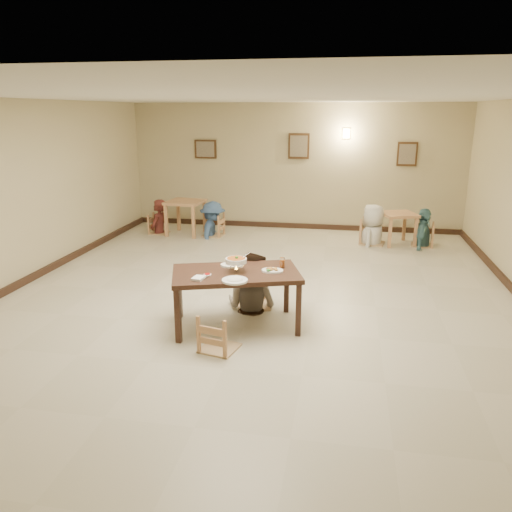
% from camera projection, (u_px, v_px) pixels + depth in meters
% --- Properties ---
extents(floor, '(10.00, 10.00, 0.00)m').
position_uv_depth(floor, '(258.00, 299.00, 7.73)').
color(floor, beige).
rests_on(floor, ground).
extents(ceiling, '(10.00, 10.00, 0.00)m').
position_uv_depth(ceiling, '(258.00, 96.00, 6.89)').
color(ceiling, silver).
rests_on(ceiling, wall_back).
extents(wall_back, '(10.00, 0.00, 10.00)m').
position_uv_depth(wall_back, '(294.00, 167.00, 12.04)').
color(wall_back, '#C3B58D').
rests_on(wall_back, floor).
extents(wall_front, '(10.00, 0.00, 10.00)m').
position_uv_depth(wall_front, '(89.00, 371.00, 2.59)').
color(wall_front, '#C3B58D').
rests_on(wall_front, floor).
extents(wall_left, '(0.00, 10.00, 10.00)m').
position_uv_depth(wall_left, '(13.00, 195.00, 8.00)').
color(wall_left, '#C3B58D').
rests_on(wall_left, floor).
extents(baseboard_back, '(8.00, 0.06, 0.12)m').
position_uv_depth(baseboard_back, '(293.00, 226.00, 12.41)').
color(baseboard_back, '#311E15').
rests_on(baseboard_back, floor).
extents(baseboard_left, '(0.06, 10.00, 0.12)m').
position_uv_depth(baseboard_left, '(26.00, 280.00, 8.40)').
color(baseboard_left, '#311E15').
rests_on(baseboard_left, floor).
extents(picture_a, '(0.55, 0.04, 0.45)m').
position_uv_depth(picture_a, '(205.00, 149.00, 12.26)').
color(picture_a, '#3C2514').
rests_on(picture_a, wall_back).
extents(picture_b, '(0.50, 0.04, 0.60)m').
position_uv_depth(picture_b, '(299.00, 146.00, 11.84)').
color(picture_b, '#3C2514').
rests_on(picture_b, wall_back).
extents(picture_c, '(0.45, 0.04, 0.55)m').
position_uv_depth(picture_c, '(407.00, 154.00, 11.45)').
color(picture_c, '#3C2514').
rests_on(picture_c, wall_back).
extents(wall_sconce, '(0.16, 0.05, 0.22)m').
position_uv_depth(wall_sconce, '(346.00, 134.00, 11.57)').
color(wall_sconce, '#FFD88C').
rests_on(wall_sconce, wall_back).
extents(main_table, '(1.85, 1.39, 0.77)m').
position_uv_depth(main_table, '(236.00, 277.00, 6.57)').
color(main_table, '#3C2319').
rests_on(main_table, floor).
extents(chair_far, '(0.46, 0.46, 0.98)m').
position_uv_depth(chair_far, '(253.00, 275.00, 7.31)').
color(chair_far, tan).
rests_on(chair_far, floor).
extents(chair_near, '(0.42, 0.42, 0.90)m').
position_uv_depth(chair_near, '(219.00, 315.00, 5.97)').
color(chair_near, tan).
rests_on(chair_near, floor).
extents(main_diner, '(0.99, 0.89, 1.70)m').
position_uv_depth(main_diner, '(251.00, 253.00, 7.14)').
color(main_diner, gray).
rests_on(main_diner, floor).
extents(curry_warmer, '(0.31, 0.28, 0.25)m').
position_uv_depth(curry_warmer, '(236.00, 261.00, 6.51)').
color(curry_warmer, silver).
rests_on(curry_warmer, main_table).
extents(rice_plate_far, '(0.32, 0.32, 0.07)m').
position_uv_depth(rice_plate_far, '(232.00, 265.00, 6.77)').
color(rice_plate_far, white).
rests_on(rice_plate_far, main_table).
extents(rice_plate_near, '(0.32, 0.32, 0.07)m').
position_uv_depth(rice_plate_near, '(235.00, 280.00, 6.17)').
color(rice_plate_near, white).
rests_on(rice_plate_near, main_table).
extents(fried_plate, '(0.29, 0.29, 0.06)m').
position_uv_depth(fried_plate, '(272.00, 270.00, 6.54)').
color(fried_plate, white).
rests_on(fried_plate, main_table).
extents(chili_dish, '(0.10, 0.10, 0.02)m').
position_uv_depth(chili_dish, '(207.00, 275.00, 6.39)').
color(chili_dish, white).
rests_on(chili_dish, main_table).
extents(napkin_cutlery, '(0.19, 0.27, 0.03)m').
position_uv_depth(napkin_cutlery, '(199.00, 278.00, 6.24)').
color(napkin_cutlery, white).
rests_on(napkin_cutlery, main_table).
extents(drink_glass, '(0.07, 0.07, 0.14)m').
position_uv_depth(drink_glass, '(282.00, 263.00, 6.70)').
color(drink_glass, white).
rests_on(drink_glass, main_table).
extents(bg_table_left, '(0.87, 0.87, 0.80)m').
position_uv_depth(bg_table_left, '(185.00, 207.00, 11.61)').
color(bg_table_left, tan).
rests_on(bg_table_left, floor).
extents(bg_table_right, '(0.88, 0.88, 0.69)m').
position_uv_depth(bg_table_right, '(398.00, 219.00, 10.77)').
color(bg_table_right, tan).
rests_on(bg_table_right, floor).
extents(bg_chair_ll, '(0.41, 0.41, 0.88)m').
position_uv_depth(bg_chair_ll, '(158.00, 215.00, 11.75)').
color(bg_chair_ll, tan).
rests_on(bg_chair_ll, floor).
extents(bg_chair_lr, '(0.46, 0.46, 0.97)m').
position_uv_depth(bg_chair_lr, '(213.00, 215.00, 11.52)').
color(bg_chair_lr, tan).
rests_on(bg_chair_lr, floor).
extents(bg_chair_rl, '(0.50, 0.50, 1.06)m').
position_uv_depth(bg_chair_rl, '(373.00, 220.00, 10.79)').
color(bg_chair_rl, tan).
rests_on(bg_chair_rl, floor).
extents(bg_chair_rr, '(0.44, 0.44, 0.94)m').
position_uv_depth(bg_chair_rr, '(424.00, 225.00, 10.64)').
color(bg_chair_rr, tan).
rests_on(bg_chair_rr, floor).
extents(bg_diner_a, '(0.45, 0.63, 1.63)m').
position_uv_depth(bg_diner_a, '(157.00, 199.00, 11.65)').
color(bg_diner_a, '#54211D').
rests_on(bg_diner_a, floor).
extents(bg_diner_b, '(0.64, 1.07, 1.61)m').
position_uv_depth(bg_diner_b, '(212.00, 202.00, 11.43)').
color(bg_diner_b, '#4A6C9C').
rests_on(bg_diner_b, floor).
extents(bg_diner_c, '(0.79, 0.98, 1.75)m').
position_uv_depth(bg_diner_c, '(374.00, 204.00, 10.70)').
color(bg_diner_c, silver).
rests_on(bg_diner_c, floor).
extents(bg_diner_d, '(0.62, 1.03, 1.64)m').
position_uv_depth(bg_diner_d, '(425.00, 208.00, 10.54)').
color(bg_diner_d, teal).
rests_on(bg_diner_d, floor).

